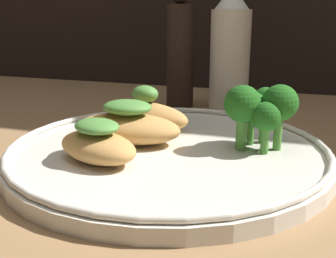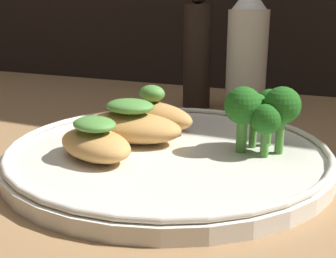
% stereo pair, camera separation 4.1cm
% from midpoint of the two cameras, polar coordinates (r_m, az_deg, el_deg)
% --- Properties ---
extents(ground_plane, '(1.80, 1.80, 0.01)m').
position_cam_midpoint_polar(ground_plane, '(0.43, -2.79, -5.09)').
color(ground_plane, '#936D47').
extents(plate, '(0.32, 0.32, 0.02)m').
position_cam_midpoint_polar(plate, '(0.42, -2.82, -3.20)').
color(plate, silver).
rests_on(plate, ground_plane).
extents(grilled_meat_front, '(0.10, 0.08, 0.04)m').
position_cam_midpoint_polar(grilled_meat_front, '(0.39, -12.53, -2.03)').
color(grilled_meat_front, tan).
rests_on(grilled_meat_front, plate).
extents(grilled_meat_middle, '(0.11, 0.06, 0.04)m').
position_cam_midpoint_polar(grilled_meat_middle, '(0.44, -8.17, 0.43)').
color(grilled_meat_middle, tan).
rests_on(grilled_meat_middle, plate).
extents(grilled_meat_back, '(0.12, 0.08, 0.05)m').
position_cam_midpoint_polar(grilled_meat_back, '(0.49, -5.52, 2.08)').
color(grilled_meat_back, tan).
rests_on(grilled_meat_back, plate).
extents(broccoli_bunch, '(0.07, 0.06, 0.06)m').
position_cam_midpoint_polar(broccoli_bunch, '(0.41, 9.57, 2.89)').
color(broccoli_bunch, '#4C8E38').
rests_on(broccoli_bunch, plate).
extents(sauce_bottle, '(0.06, 0.06, 0.18)m').
position_cam_midpoint_polar(sauce_bottle, '(0.63, 6.52, 10.22)').
color(sauce_bottle, white).
rests_on(sauce_bottle, ground_plane).
extents(pepper_grinder, '(0.04, 0.04, 0.18)m').
position_cam_midpoint_polar(pepper_grinder, '(0.65, -0.20, 10.28)').
color(pepper_grinder, black).
rests_on(pepper_grinder, ground_plane).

